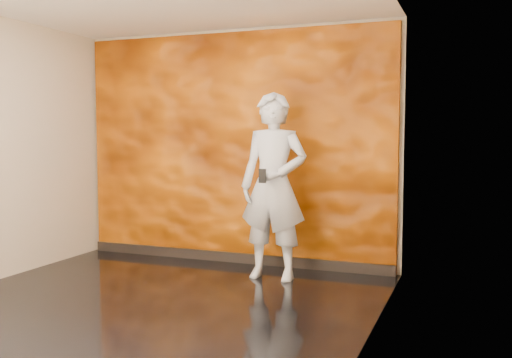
# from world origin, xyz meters

# --- Properties ---
(room) EXTENTS (4.02, 4.02, 2.81)m
(room) POSITION_xyz_m (0.00, 0.00, 1.40)
(room) COLOR black
(room) RESTS_ON ground
(feature_wall) EXTENTS (3.90, 0.06, 2.75)m
(feature_wall) POSITION_xyz_m (0.00, 1.96, 1.38)
(feature_wall) COLOR orange
(feature_wall) RESTS_ON ground
(baseboard) EXTENTS (3.90, 0.04, 0.12)m
(baseboard) POSITION_xyz_m (0.00, 1.92, 0.06)
(baseboard) COLOR black
(baseboard) RESTS_ON ground
(man) EXTENTS (0.74, 0.49, 2.00)m
(man) POSITION_xyz_m (0.72, 1.38, 1.00)
(man) COLOR #A8AEB7
(man) RESTS_ON ground
(phone) EXTENTS (0.08, 0.02, 0.15)m
(phone) POSITION_xyz_m (0.70, 1.09, 1.13)
(phone) COLOR black
(phone) RESTS_ON man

